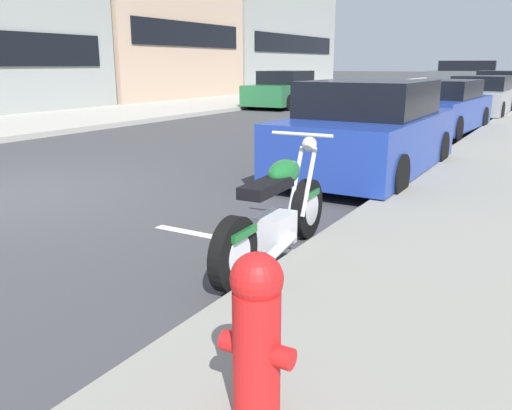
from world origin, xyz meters
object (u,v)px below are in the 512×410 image
at_px(parked_motorcycle, 277,215).
at_px(crossing_truck, 467,75).
at_px(car_opposite_curb, 285,90).
at_px(parked_car_across_street, 439,108).
at_px(parked_car_far_down_curb, 480,97).
at_px(parked_car_second_in_row, 497,89).
at_px(fire_hydrant, 257,333).
at_px(parked_car_at_intersection, 369,132).

distance_m(parked_motorcycle, crossing_truck, 36.24).
bearing_deg(car_opposite_curb, parked_car_across_street, 48.23).
xyz_separation_m(parked_motorcycle, parked_car_far_down_curb, (15.58, 0.51, 0.24)).
bearing_deg(parked_car_second_in_row, fire_hydrant, -178.40).
bearing_deg(parked_car_across_street, parked_car_at_intersection, -175.17).
distance_m(parked_car_far_down_curb, fire_hydrant, 17.84).
relative_size(car_opposite_curb, fire_hydrant, 5.78).
distance_m(parked_motorcycle, parked_car_across_street, 10.12).
bearing_deg(crossing_truck, fire_hydrant, 92.99).
relative_size(parked_car_at_intersection, fire_hydrant, 5.02).
relative_size(parked_car_across_street, fire_hydrant, 5.64).
height_order(car_opposite_curb, fire_hydrant, car_opposite_curb).
height_order(parked_car_across_street, fire_hydrant, parked_car_across_street).
bearing_deg(parked_car_at_intersection, parked_car_across_street, 1.69).
relative_size(crossing_truck, car_opposite_curb, 1.11).
xyz_separation_m(parked_motorcycle, fire_hydrant, (-2.19, -1.06, 0.15)).
relative_size(parked_car_at_intersection, parked_car_second_in_row, 0.96).
xyz_separation_m(parked_car_across_street, parked_car_far_down_curb, (5.48, -0.21, 0.01)).
bearing_deg(crossing_truck, parked_car_at_intersection, 91.74).
relative_size(parked_motorcycle, car_opposite_curb, 0.46).
relative_size(parked_car_second_in_row, car_opposite_curb, 0.90).
bearing_deg(parked_car_second_in_row, parked_motorcycle, 179.16).
height_order(parked_car_at_intersection, parked_car_far_down_curb, parked_car_at_intersection).
distance_m(parked_car_second_in_row, crossing_truck, 15.16).
bearing_deg(car_opposite_curb, fire_hydrant, 23.20).
xyz_separation_m(parked_car_at_intersection, parked_car_far_down_curb, (11.54, -0.02, -0.05)).
xyz_separation_m(parked_car_far_down_curb, car_opposite_curb, (0.30, 7.60, 0.04)).
height_order(parked_motorcycle, car_opposite_curb, car_opposite_curb).
xyz_separation_m(car_opposite_curb, fire_hydrant, (-18.07, -9.17, -0.12)).
relative_size(parked_car_second_in_row, fire_hydrant, 5.21).
xyz_separation_m(parked_motorcycle, parked_car_across_street, (10.09, 0.72, 0.23)).
height_order(parked_car_across_street, car_opposite_curb, car_opposite_curb).
xyz_separation_m(parked_motorcycle, car_opposite_curb, (15.87, 8.11, 0.27)).
bearing_deg(parked_motorcycle, car_opposite_curb, 23.98).
distance_m(parked_car_second_in_row, fire_hydrant, 23.53).
bearing_deg(parked_car_across_street, parked_car_far_down_curb, 0.70).
relative_size(parked_car_far_down_curb, crossing_truck, 0.80).
relative_size(crossing_truck, fire_hydrant, 6.44).
bearing_deg(parked_car_at_intersection, parked_car_second_in_row, 0.16).
bearing_deg(crossing_truck, parked_car_second_in_row, 99.05).
relative_size(parked_motorcycle, fire_hydrant, 2.64).
height_order(parked_car_at_intersection, car_opposite_curb, parked_car_at_intersection).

